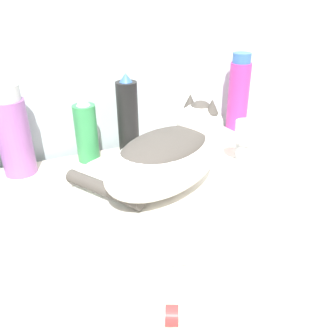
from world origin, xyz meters
TOP-DOWN VIEW (x-y plane):
  - wall_back at (0.00, 0.65)m, footprint 8.00×0.05m
  - sink_basin at (0.03, 0.28)m, footprint 0.43×0.43m
  - cat at (0.04, 0.29)m, footprint 0.35×0.27m
  - faucet at (0.26, 0.36)m, footprint 0.15×0.07m
  - mouthwash_bottle at (-0.24, 0.56)m, footprint 0.08×0.08m
  - hairspray_can_black at (0.04, 0.56)m, footprint 0.06×0.06m
  - spray_bottle_trigger at (-0.07, 0.56)m, footprint 0.06×0.06m
  - shampoo_bottle_tall at (0.38, 0.56)m, footprint 0.06×0.06m
  - cream_tube at (-0.15, 0.04)m, footprint 0.15×0.09m

SIDE VIEW (x-z plane):
  - cream_tube at x=-0.15m, z-range 0.87..0.90m
  - sink_basin at x=0.03m, z-range 0.87..0.92m
  - faucet at x=0.26m, z-range 0.87..1.02m
  - spray_bottle_trigger at x=-0.07m, z-range 0.86..1.04m
  - hairspray_can_black at x=0.04m, z-range 0.86..1.08m
  - mouthwash_bottle at x=-0.24m, z-range 0.87..1.08m
  - cat at x=0.04m, z-range 0.90..1.07m
  - shampoo_bottle_tall at x=0.38m, z-range 0.87..1.11m
  - wall_back at x=0.00m, z-range 0.00..2.40m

